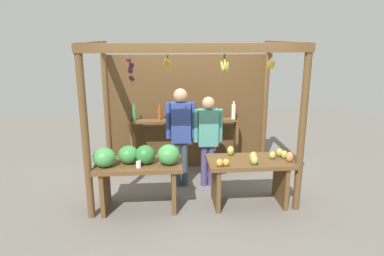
{
  "coord_description": "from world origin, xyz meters",
  "views": [
    {
      "loc": [
        -0.42,
        -5.36,
        2.47
      ],
      "look_at": [
        0.0,
        -0.18,
        1.07
      ],
      "focal_mm": 32.24,
      "sensor_mm": 36.0,
      "label": 1
    }
  ],
  "objects": [
    {
      "name": "ground_plane",
      "position": [
        0.0,
        0.0,
        0.0
      ],
      "size": [
        12.0,
        12.0,
        0.0
      ],
      "primitive_type": "plane",
      "color": "slate",
      "rests_on": "ground"
    },
    {
      "name": "fruit_counter_right",
      "position": [
        0.83,
        -0.68,
        0.54
      ],
      "size": [
        1.24,
        0.64,
        0.86
      ],
      "color": "brown",
      "rests_on": "ground"
    },
    {
      "name": "vendor_woman",
      "position": [
        0.28,
        0.03,
        0.91
      ],
      "size": [
        0.48,
        0.21,
        1.53
      ],
      "rotation": [
        0.0,
        0.0,
        -0.05
      ],
      "color": "#4D4278",
      "rests_on": "ground"
    },
    {
      "name": "fruit_counter_left",
      "position": [
        -0.81,
        -0.71,
        0.68
      ],
      "size": [
        1.31,
        0.64,
        0.99
      ],
      "color": "brown",
      "rests_on": "ground"
    },
    {
      "name": "vendor_man",
      "position": [
        -0.17,
        0.05,
        1.0
      ],
      "size": [
        0.48,
        0.22,
        1.66
      ],
      "rotation": [
        0.0,
        0.0,
        -0.04
      ],
      "color": "#354550",
      "rests_on": "ground"
    },
    {
      "name": "market_stall",
      "position": [
        -0.0,
        0.42,
        1.38
      ],
      "size": [
        3.07,
        1.91,
        2.38
      ],
      "color": "brown",
      "rests_on": "ground"
    },
    {
      "name": "bottle_shelf_unit",
      "position": [
        -0.05,
        0.67,
        0.78
      ],
      "size": [
        1.97,
        0.22,
        1.35
      ],
      "color": "brown",
      "rests_on": "ground"
    }
  ]
}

